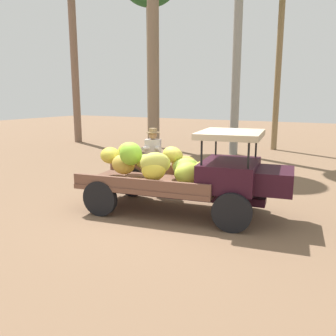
# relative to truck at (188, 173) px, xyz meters

# --- Properties ---
(ground_plane) EXTENTS (60.00, 60.00, 0.00)m
(ground_plane) POSITION_rel_truck_xyz_m (-0.24, -0.22, -0.89)
(ground_plane) COLOR #7F5F46
(truck) EXTENTS (4.61, 2.28, 1.82)m
(truck) POSITION_rel_truck_xyz_m (0.00, 0.00, 0.00)
(truck) COLOR black
(truck) RESTS_ON ground
(farmer) EXTENTS (0.56, 0.52, 1.71)m
(farmer) POSITION_rel_truck_xyz_m (-1.49, 1.04, 0.08)
(farmer) COLOR #AFABAC
(farmer) RESTS_ON ground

